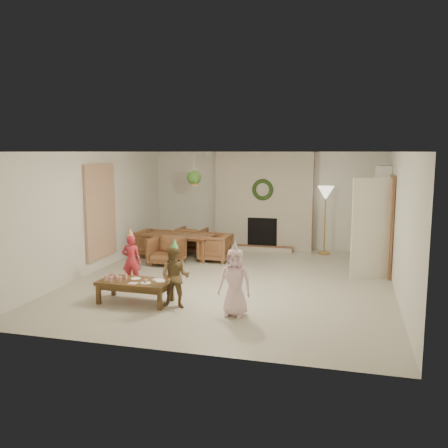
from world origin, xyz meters
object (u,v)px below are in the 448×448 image
(dining_chair_right, at_px, (215,247))
(child_pink, at_px, (235,282))
(dining_chair_far, at_px, (192,240))
(dining_table, at_px, (180,246))
(child_red, at_px, (131,260))
(coffee_table_top, at_px, (135,282))
(dining_chair_left, at_px, (153,243))
(child_plaid, at_px, (175,277))
(dining_chair_near, at_px, (167,251))

(dining_chair_right, distance_m, child_pink, 3.78)
(dining_chair_far, xyz_separation_m, dining_chair_right, (0.84, -0.78, 0.00))
(dining_table, xyz_separation_m, child_red, (-0.06, -2.47, 0.20))
(dining_table, distance_m, coffee_table_top, 3.43)
(dining_chair_left, relative_size, dining_chair_right, 1.00)
(child_red, xyz_separation_m, child_pink, (2.27, -1.13, 0.04))
(dining_chair_far, xyz_separation_m, coffee_table_top, (0.40, -4.11, 0.03))
(child_red, relative_size, child_pink, 0.92)
(child_plaid, bearing_deg, dining_table, 106.10)
(dining_table, relative_size, dining_chair_left, 2.34)
(coffee_table_top, distance_m, child_red, 1.07)
(child_plaid, bearing_deg, dining_chair_far, 102.41)
(child_plaid, bearing_deg, child_pink, -8.88)
(coffee_table_top, distance_m, child_plaid, 0.77)
(dining_chair_near, xyz_separation_m, child_pink, (2.26, -2.89, 0.21))
(dining_chair_near, bearing_deg, dining_chair_far, 90.00)
(dining_chair_left, distance_m, child_red, 2.61)
(dining_chair_left, relative_size, coffee_table_top, 0.57)
(dining_chair_far, xyz_separation_m, child_pink, (2.15, -4.31, 0.21))
(child_pink, bearing_deg, dining_table, 124.79)
(dining_chair_far, height_order, coffee_table_top, dining_chair_far)
(dining_chair_far, bearing_deg, child_pink, 120.78)
(dining_table, relative_size, child_plaid, 1.59)
(dining_chair_far, relative_size, child_plaid, 0.68)
(dining_table, height_order, child_plaid, child_plaid)
(dining_chair_near, xyz_separation_m, coffee_table_top, (0.50, -2.69, 0.03))
(dining_chair_near, distance_m, dining_chair_right, 1.14)
(dining_chair_far, bearing_deg, dining_chair_near, 90.00)
(dining_table, height_order, dining_chair_far, dining_chair_far)
(dining_table, xyz_separation_m, dining_chair_far, (0.05, 0.71, 0.03))
(child_plaid, distance_m, child_pink, 1.02)
(child_pink, bearing_deg, dining_chair_near, 131.32)
(dining_chair_far, bearing_deg, dining_table, 90.00)
(dining_chair_right, bearing_deg, child_red, -17.41)
(dining_chair_far, height_order, child_red, child_red)
(dining_chair_right, height_order, child_plaid, child_plaid)
(dining_table, xyz_separation_m, child_plaid, (1.19, -3.49, 0.22))
(dining_chair_left, bearing_deg, dining_chair_right, -90.00)
(child_red, bearing_deg, child_pink, 140.90)
(dining_chair_near, relative_size, dining_chair_far, 1.00)
(coffee_table_top, xyz_separation_m, child_pink, (1.76, -0.20, 0.18))
(dining_chair_left, bearing_deg, child_pink, -137.14)
(child_plaid, relative_size, child_pink, 0.97)
(child_pink, bearing_deg, dining_chair_left, 131.91)
(dining_chair_left, bearing_deg, dining_chair_far, -45.00)
(child_plaid, bearing_deg, dining_chair_near, 111.38)
(dining_chair_far, distance_m, dining_chair_right, 1.14)
(dining_table, xyz_separation_m, dining_chair_right, (0.89, -0.07, 0.03))
(child_pink, bearing_deg, coffee_table_top, 176.76)
(dining_chair_near, distance_m, child_plaid, 3.05)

